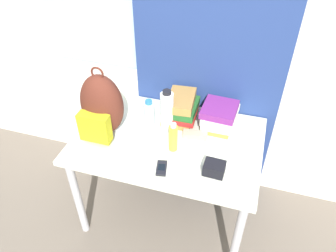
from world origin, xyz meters
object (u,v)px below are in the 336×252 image
Objects in this scene: backpack at (101,107)px; sports_bottle at (167,110)px; book_stack_left at (181,108)px; book_stack_center at (219,115)px; sunglasses_case at (195,135)px; sunscreen_bottle at (173,138)px; camera_pouch at (214,168)px; water_bottle at (149,115)px; cell_phone at (162,168)px.

backpack is 0.39m from sports_bottle.
book_stack_left is (0.42, 0.27, -0.11)m from backpack.
book_stack_center is 0.21m from sunglasses_case.
book_stack_center reaches higher than sunglasses_case.
sunscreen_bottle is 1.65× the size of camera_pouch.
backpack is at bearing -168.48° from sunglasses_case.
camera_pouch is (0.36, -0.30, -0.10)m from sports_bottle.
sunscreen_bottle is at bearing -83.57° from book_stack_left.
sports_bottle reaches higher than book_stack_center.
backpack is 0.74m from camera_pouch.
sunscreen_bottle is at bearing -125.03° from sunglasses_case.
camera_pouch is at bearing -57.16° from sunglasses_case.
backpack reaches higher than book_stack_left.
sunscreen_bottle is at bearing -36.96° from water_bottle.
book_stack_center is 2.34× the size of cell_phone.
water_bottle is at bearing 150.28° from camera_pouch.
sports_bottle is (-0.31, -0.12, 0.06)m from book_stack_center.
sports_bottle reaches higher than sunscreen_bottle.
book_stack_left is at bearing 96.43° from sunscreen_bottle.
water_bottle is 0.25m from sunscreen_bottle.
book_stack_center is 2.34× the size of camera_pouch.
book_stack_left is 0.14m from sports_bottle.
sunscreen_bottle reaches higher than camera_pouch.
sports_bottle is 2.35× the size of camera_pouch.
sports_bottle is 0.23m from sunglasses_case.
camera_pouch is at bearing -11.39° from backpack.
sports_bottle reaches higher than sunglasses_case.
book_stack_left reaches higher than sunglasses_case.
backpack is 0.51m from book_stack_left.
sunscreen_bottle is (0.45, -0.03, -0.10)m from backpack.
cell_phone is 1.00× the size of camera_pouch.
water_bottle reaches higher than cell_phone.
sunglasses_case is at bearing 69.99° from cell_phone.
book_stack_center is 0.34m from sports_bottle.
book_stack_left reaches higher than cell_phone.
sunscreen_bottle reaches higher than sunglasses_case.
book_stack_center is (0.66, 0.27, -0.12)m from backpack.
book_stack_center is at bearing 20.54° from sports_bottle.
water_bottle is at bearing -136.62° from book_stack_left.
sunglasses_case is at bearing 11.52° from backpack.
book_stack_center is at bearing 64.17° from cell_phone.
book_stack_center is at bearing 54.68° from sunscreen_bottle.
book_stack_left is at bearing 129.51° from sunglasses_case.
book_stack_left is 1.71× the size of sunglasses_case.
sunscreen_bottle is at bearing -63.18° from sports_bottle.
water_bottle is (-0.41, -0.16, 0.03)m from book_stack_center.
backpack is 0.46m from sunscreen_bottle.
sunglasses_case is at bearing 122.84° from camera_pouch.
cell_phone is 0.33m from sunglasses_case.
cell_phone is at bearing -87.78° from book_stack_left.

